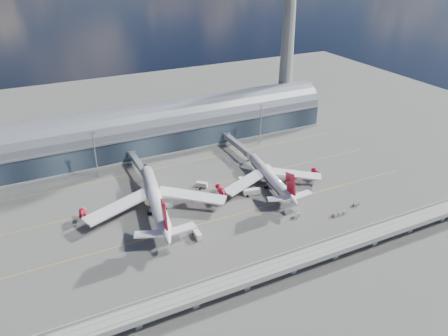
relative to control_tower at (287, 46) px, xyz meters
name	(u,v)px	position (x,y,z in m)	size (l,w,h in m)	color
ground	(228,204)	(-85.00, -83.00, -51.64)	(500.00, 500.00, 0.00)	#474744
taxi_lines	(209,183)	(-85.00, -60.89, -51.63)	(200.00, 80.12, 0.01)	gold
terminal	(171,127)	(-85.00, -5.01, -40.30)	(200.00, 30.00, 28.00)	#212A37
control_tower	(287,46)	(0.00, 0.00, 0.00)	(19.00, 19.00, 103.00)	gray
guideway	(293,262)	(-85.00, -138.00, -46.34)	(220.00, 8.50, 7.20)	gray
floodlight_mast_left	(95,154)	(-135.00, -28.00, -38.00)	(3.00, 0.70, 25.70)	gray
floodlight_mast_right	(261,123)	(-35.00, -28.00, -38.00)	(3.00, 0.70, 25.70)	gray
airliner_left	(156,200)	(-117.91, -74.52, -45.36)	(68.31, 71.89, 21.95)	white
airliner_right	(270,177)	(-57.71, -76.92, -46.74)	(56.88, 59.49, 18.88)	white
jet_bridge_left	(137,162)	(-114.02, -29.88, -46.46)	(4.40, 28.00, 7.25)	gray
jet_bridge_right	(236,143)	(-54.02, -31.82, -46.46)	(4.40, 32.00, 7.25)	gray
service_truck_0	(197,234)	(-108.60, -101.09, -50.18)	(2.68, 6.92, 2.82)	silver
service_truck_1	(168,205)	(-111.66, -73.74, -50.29)	(4.96, 3.12, 2.66)	silver
service_truck_2	(252,192)	(-70.45, -80.59, -50.05)	(8.76, 4.33, 3.05)	silver
service_truck_3	(269,169)	(-50.14, -63.56, -50.05)	(3.06, 6.58, 3.10)	silver
service_truck_4	(241,181)	(-69.63, -67.87, -50.31)	(3.33, 4.96, 2.64)	silver
service_truck_5	(202,185)	(-89.68, -62.97, -50.21)	(5.71, 5.56, 2.79)	silver
cargo_train_0	(297,216)	(-61.78, -107.14, -50.87)	(4.50, 2.92, 1.46)	gray
cargo_train_1	(340,214)	(-43.21, -114.55, -50.77)	(7.48, 2.06, 1.65)	gray
cargo_train_2	(357,203)	(-30.06, -111.20, -50.82)	(4.84, 2.99, 1.57)	gray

